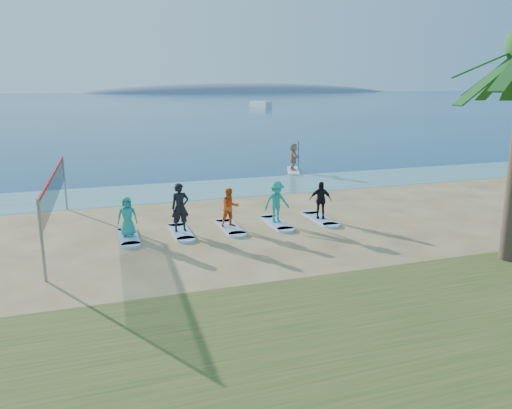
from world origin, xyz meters
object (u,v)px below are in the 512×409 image
object	(u,v)px
surfboard_2	(230,227)
surfboard_3	(276,223)
paddleboard	(293,171)
boat_offshore_b	(260,107)
paddleboarder	(294,157)
student_1	(180,207)
surfboard_1	(181,232)
student_3	(277,202)
student_0	(127,217)
volleyball_net	(54,188)
student_2	(230,207)
surfboard_4	(320,219)
surfboard_0	(129,237)
student_4	(320,200)

from	to	relation	value
surfboard_2	surfboard_3	bearing A→B (deg)	0.00
paddleboard	boat_offshore_b	xyz separation A→B (m)	(28.20, 87.01, -0.06)
paddleboarder	student_1	world-z (taller)	student_1
paddleboarder	student_1	xyz separation A→B (m)	(-9.62, -11.45, 0.04)
surfboard_1	student_3	xyz separation A→B (m)	(4.00, 0.00, 0.90)
boat_offshore_b	student_0	distance (m)	106.21
volleyball_net	surfboard_1	bearing A→B (deg)	-11.78
boat_offshore_b	student_2	bearing A→B (deg)	-127.37
paddleboard	surfboard_3	size ratio (longest dim) A/B	1.36
student_1	surfboard_4	bearing A→B (deg)	-3.21
student_1	student_2	xyz separation A→B (m)	(2.00, 0.00, -0.16)
boat_offshore_b	student_2	world-z (taller)	student_2
volleyball_net	surfboard_0	bearing A→B (deg)	-20.54
boat_offshore_b	student_3	world-z (taller)	student_3
paddleboarder	surfboard_1	size ratio (longest dim) A/B	0.80
student_0	paddleboarder	bearing A→B (deg)	52.72
surfboard_3	boat_offshore_b	bearing A→B (deg)	71.04
surfboard_3	student_0	bearing A→B (deg)	180.00
paddleboarder	student_0	bearing A→B (deg)	147.12
surfboard_1	student_2	distance (m)	2.16
student_1	surfboard_0	bearing A→B (deg)	176.79
boat_offshore_b	surfboard_4	bearing A→B (deg)	-125.29
boat_offshore_b	surfboard_2	world-z (taller)	boat_offshore_b
surfboard_1	surfboard_3	distance (m)	4.00
volleyball_net	paddleboard	world-z (taller)	volleyball_net
student_1	student_3	xyz separation A→B (m)	(4.00, 0.00, -0.09)
student_0	surfboard_1	world-z (taller)	student_0
paddleboard	surfboard_1	bearing A→B (deg)	-109.37
student_0	student_3	size ratio (longest dim) A/B	0.88
paddleboard	student_1	distance (m)	14.98
student_1	surfboard_2	world-z (taller)	student_1
surfboard_0	surfboard_1	distance (m)	2.00
student_0	surfboard_4	world-z (taller)	student_0
boat_offshore_b	surfboard_3	distance (m)	104.10
paddleboarder	surfboard_4	xyz separation A→B (m)	(-3.62, -11.45, -0.95)
boat_offshore_b	volleyball_net	bearing A→B (deg)	-130.84
boat_offshore_b	student_3	bearing A→B (deg)	-126.34
volleyball_net	surfboard_2	size ratio (longest dim) A/B	4.13
surfboard_1	surfboard_4	bearing A→B (deg)	0.00
boat_offshore_b	student_1	distance (m)	105.47
surfboard_3	surfboard_2	bearing A→B (deg)	180.00
volleyball_net	student_3	size ratio (longest dim) A/B	5.29
surfboard_0	student_3	bearing A→B (deg)	0.00
paddleboard	boat_offshore_b	size ratio (longest dim) A/B	0.45
surfboard_2	boat_offshore_b	bearing A→B (deg)	70.01
paddleboard	surfboard_2	xyz separation A→B (m)	(-7.62, -11.45, -0.01)
surfboard_0	surfboard_3	bearing A→B (deg)	0.00
student_3	student_4	bearing A→B (deg)	-4.49
student_2	paddleboard	bearing A→B (deg)	51.47
paddleboarder	student_2	world-z (taller)	paddleboarder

